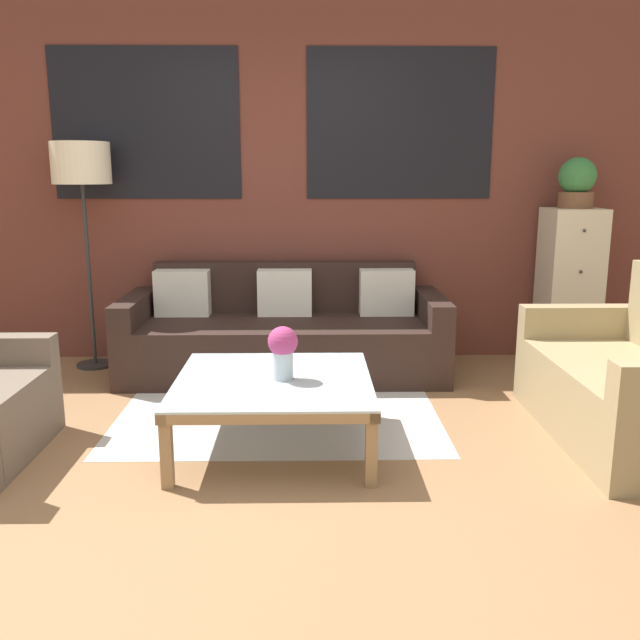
{
  "coord_description": "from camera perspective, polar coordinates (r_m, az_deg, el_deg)",
  "views": [
    {
      "loc": [
        0.25,
        -2.87,
        1.44
      ],
      "look_at": [
        0.33,
        1.22,
        0.55
      ],
      "focal_mm": 38.0,
      "sensor_mm": 36.0,
      "label": 1
    }
  ],
  "objects": [
    {
      "name": "ground_plane",
      "position": [
        3.22,
        -5.63,
        -14.37
      ],
      "size": [
        16.0,
        16.0,
        0.0
      ],
      "primitive_type": "plane",
      "color": "#8E6642"
    },
    {
      "name": "wall_back_brick",
      "position": [
        5.31,
        -3.86,
        11.89
      ],
      "size": [
        8.4,
        0.09,
        2.8
      ],
      "color": "brown",
      "rests_on": "ground_plane"
    },
    {
      "name": "rug",
      "position": [
        4.29,
        -3.45,
        -7.32
      ],
      "size": [
        1.93,
        1.62,
        0.0
      ],
      "color": "#BCB7B2",
      "rests_on": "ground_plane"
    },
    {
      "name": "couch_dark",
      "position": [
        4.96,
        -3.0,
        -1.25
      ],
      "size": [
        2.3,
        0.88,
        0.78
      ],
      "color": "black",
      "rests_on": "ground_plane"
    },
    {
      "name": "settee_vintage",
      "position": [
        4.09,
        25.28,
        -4.95
      ],
      "size": [
        0.8,
        1.45,
        0.92
      ],
      "color": "#99845B",
      "rests_on": "ground_plane"
    },
    {
      "name": "coffee_table",
      "position": [
        3.59,
        -3.92,
        -5.67
      ],
      "size": [
        1.02,
        1.02,
        0.38
      ],
      "color": "silver",
      "rests_on": "ground_plane"
    },
    {
      "name": "floor_lamp",
      "position": [
        5.27,
        -19.44,
        11.71
      ],
      "size": [
        0.42,
        0.42,
        1.66
      ],
      "color": "#2D2D2D",
      "rests_on": "ground_plane"
    },
    {
      "name": "drawer_cabinet",
      "position": [
        5.47,
        20.21,
        2.6
      ],
      "size": [
        0.4,
        0.42,
        1.19
      ],
      "color": "beige",
      "rests_on": "ground_plane"
    },
    {
      "name": "potted_plant",
      "position": [
        5.4,
        20.82,
        10.77
      ],
      "size": [
        0.27,
        0.27,
        0.37
      ],
      "color": "brown",
      "rests_on": "drawer_cabinet"
    },
    {
      "name": "flower_vase",
      "position": [
        3.51,
        -3.15,
        -2.42
      ],
      "size": [
        0.16,
        0.16,
        0.28
      ],
      "color": "#ADBCC6",
      "rests_on": "coffee_table"
    }
  ]
}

